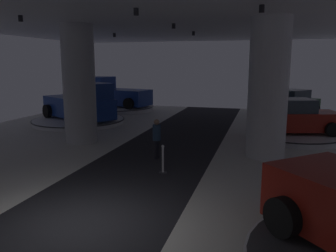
{
  "coord_description": "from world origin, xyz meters",
  "views": [
    {
      "loc": [
        4.07,
        -6.58,
        3.78
      ],
      "look_at": [
        0.6,
        5.67,
        1.4
      ],
      "focal_mm": 36.56,
      "sensor_mm": 36.0,
      "label": 1
    }
  ],
  "objects_px": {
    "display_platform_far_left": "(79,121)",
    "display_platform_deep_right": "(290,117)",
    "column_right": "(268,89)",
    "display_platform_far_right": "(294,135)",
    "column_left": "(79,85)",
    "visitor_walking_near": "(157,136)",
    "pickup_truck_far_left": "(81,105)",
    "pickup_truck_deep_left": "(114,94)",
    "display_platform_deep_left": "(118,108)",
    "display_car_far_right": "(295,118)",
    "display_car_deep_right": "(291,104)"
  },
  "relations": [
    {
      "from": "display_platform_deep_right",
      "to": "display_car_deep_right",
      "type": "distance_m",
      "value": 0.87
    },
    {
      "from": "pickup_truck_far_left",
      "to": "column_right",
      "type": "bearing_deg",
      "value": -22.8
    },
    {
      "from": "display_platform_far_left",
      "to": "display_platform_far_right",
      "type": "distance_m",
      "value": 12.7
    },
    {
      "from": "pickup_truck_deep_left",
      "to": "display_platform_deep_right",
      "type": "height_order",
      "value": "pickup_truck_deep_left"
    },
    {
      "from": "display_platform_deep_right",
      "to": "display_car_deep_right",
      "type": "bearing_deg",
      "value": 51.44
    },
    {
      "from": "display_platform_deep_right",
      "to": "display_platform_far_right",
      "type": "bearing_deg",
      "value": -91.86
    },
    {
      "from": "pickup_truck_deep_left",
      "to": "display_platform_deep_right",
      "type": "xyz_separation_m",
      "value": [
        13.33,
        -0.81,
        -1.12
      ]
    },
    {
      "from": "display_platform_far_right",
      "to": "pickup_truck_deep_left",
      "type": "bearing_deg",
      "value": 151.24
    },
    {
      "from": "column_right",
      "to": "visitor_walking_near",
      "type": "height_order",
      "value": "column_right"
    },
    {
      "from": "column_left",
      "to": "visitor_walking_near",
      "type": "relative_size",
      "value": 3.46
    },
    {
      "from": "column_right",
      "to": "visitor_walking_near",
      "type": "relative_size",
      "value": 3.46
    },
    {
      "from": "column_left",
      "to": "pickup_truck_deep_left",
      "type": "height_order",
      "value": "column_left"
    },
    {
      "from": "display_car_far_right",
      "to": "pickup_truck_deep_left",
      "type": "xyz_separation_m",
      "value": [
        -13.09,
        7.21,
        0.2
      ]
    },
    {
      "from": "display_car_far_right",
      "to": "display_car_deep_right",
      "type": "distance_m",
      "value": 6.44
    },
    {
      "from": "display_platform_far_left",
      "to": "pickup_truck_deep_left",
      "type": "height_order",
      "value": "pickup_truck_deep_left"
    },
    {
      "from": "pickup_truck_far_left",
      "to": "pickup_truck_deep_left",
      "type": "bearing_deg",
      "value": 96.37
    },
    {
      "from": "display_platform_far_left",
      "to": "display_platform_far_right",
      "type": "bearing_deg",
      "value": -3.9
    },
    {
      "from": "column_right",
      "to": "display_car_far_right",
      "type": "bearing_deg",
      "value": 70.55
    },
    {
      "from": "pickup_truck_far_left",
      "to": "visitor_walking_near",
      "type": "relative_size",
      "value": 3.55
    },
    {
      "from": "column_left",
      "to": "display_car_far_right",
      "type": "bearing_deg",
      "value": 19.83
    },
    {
      "from": "display_platform_far_left",
      "to": "display_platform_deep_right",
      "type": "bearing_deg",
      "value": 23.24
    },
    {
      "from": "pickup_truck_far_left",
      "to": "display_platform_far_right",
      "type": "relative_size",
      "value": 1.19
    },
    {
      "from": "column_left",
      "to": "display_car_far_right",
      "type": "relative_size",
      "value": 1.21
    },
    {
      "from": "display_platform_deep_right",
      "to": "visitor_walking_near",
      "type": "bearing_deg",
      "value": -115.94
    },
    {
      "from": "display_platform_far_left",
      "to": "display_platform_deep_right",
      "type": "relative_size",
      "value": 1.15
    },
    {
      "from": "display_platform_deep_right",
      "to": "display_car_deep_right",
      "type": "height_order",
      "value": "display_car_deep_right"
    },
    {
      "from": "display_platform_far_right",
      "to": "display_car_far_right",
      "type": "height_order",
      "value": "display_car_far_right"
    },
    {
      "from": "column_right",
      "to": "column_left",
      "type": "bearing_deg",
      "value": 177.76
    },
    {
      "from": "column_left",
      "to": "display_platform_far_right",
      "type": "height_order",
      "value": "column_left"
    },
    {
      "from": "column_right",
      "to": "pickup_truck_far_left",
      "type": "relative_size",
      "value": 0.98
    },
    {
      "from": "column_right",
      "to": "display_platform_far_right",
      "type": "relative_size",
      "value": 1.16
    },
    {
      "from": "column_right",
      "to": "visitor_walking_near",
      "type": "xyz_separation_m",
      "value": [
        -4.13,
        -1.51,
        -1.84
      ]
    },
    {
      "from": "column_right",
      "to": "display_car_far_right",
      "type": "relative_size",
      "value": 1.21
    },
    {
      "from": "column_right",
      "to": "display_platform_far_left",
      "type": "relative_size",
      "value": 0.97
    },
    {
      "from": "pickup_truck_far_left",
      "to": "display_car_deep_right",
      "type": "relative_size",
      "value": 1.28
    },
    {
      "from": "column_left",
      "to": "display_platform_deep_left",
      "type": "distance_m",
      "value": 11.39
    },
    {
      "from": "display_platform_deep_left",
      "to": "pickup_truck_far_left",
      "type": "bearing_deg",
      "value": -86.34
    },
    {
      "from": "column_left",
      "to": "display_platform_deep_right",
      "type": "height_order",
      "value": "column_left"
    },
    {
      "from": "column_right",
      "to": "pickup_truck_deep_left",
      "type": "height_order",
      "value": "column_right"
    },
    {
      "from": "display_platform_far_left",
      "to": "pickup_truck_far_left",
      "type": "xyz_separation_m",
      "value": [
        0.28,
        -0.16,
        1.06
      ]
    },
    {
      "from": "display_platform_far_right",
      "to": "display_platform_deep_right",
      "type": "bearing_deg",
      "value": 88.14
    },
    {
      "from": "column_left",
      "to": "pickup_truck_deep_left",
      "type": "bearing_deg",
      "value": 106.45
    },
    {
      "from": "display_platform_far_right",
      "to": "display_platform_deep_left",
      "type": "xyz_separation_m",
      "value": [
        -12.81,
        7.13,
        0.02
      ]
    },
    {
      "from": "display_platform_far_left",
      "to": "display_platform_deep_right",
      "type": "distance_m",
      "value": 14.02
    },
    {
      "from": "display_platform_far_left",
      "to": "visitor_walking_near",
      "type": "xyz_separation_m",
      "value": [
        7.13,
        -6.29,
        0.75
      ]
    },
    {
      "from": "column_left",
      "to": "display_car_far_right",
      "type": "distance_m",
      "value": 10.67
    },
    {
      "from": "display_platform_far_left",
      "to": "display_car_deep_right",
      "type": "relative_size",
      "value": 1.29
    },
    {
      "from": "pickup_truck_far_left",
      "to": "visitor_walking_near",
      "type": "distance_m",
      "value": 9.2
    },
    {
      "from": "display_platform_deep_left",
      "to": "pickup_truck_deep_left",
      "type": "bearing_deg",
      "value": 167.39
    },
    {
      "from": "pickup_truck_far_left",
      "to": "display_car_far_right",
      "type": "bearing_deg",
      "value": -3.3
    }
  ]
}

